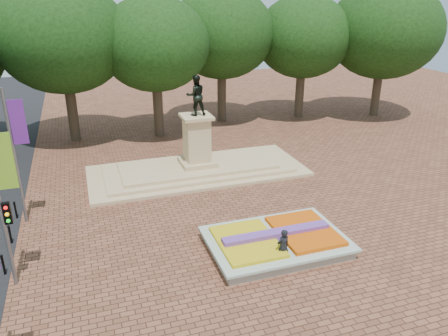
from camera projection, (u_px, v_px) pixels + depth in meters
name	position (u px, v px, depth m)	size (l,w,h in m)	color
ground	(240.00, 231.00, 21.78)	(90.00, 90.00, 0.00)	brown
flower_bed	(277.00, 241.00, 20.19)	(6.30, 4.30, 0.91)	gray
monument	(197.00, 160.00, 28.48)	(14.00, 6.00, 6.40)	tan
tree_row_back	(191.00, 50.00, 35.78)	(44.80, 8.80, 10.43)	#3B2C20
banner_poles	(1.00, 201.00, 16.19)	(0.88, 11.17, 7.00)	slate
pedestrian	(283.00, 247.00, 18.87)	(0.61, 0.40, 1.68)	black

